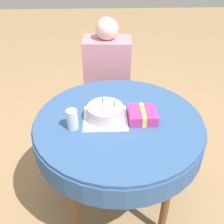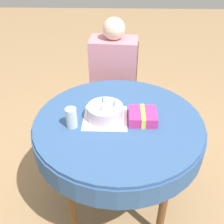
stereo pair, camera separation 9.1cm
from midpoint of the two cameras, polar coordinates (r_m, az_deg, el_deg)
The scene contains 8 objects.
ground_plane at distance 2.12m, azimuth 2.45°, elevation -18.21°, with size 12.00×12.00×0.00m, color #A37F56.
dining_table at distance 1.65m, azimuth 3.01°, elevation -4.20°, with size 1.04×1.04×0.75m.
chair at distance 2.45m, azimuth 1.62°, elevation 4.98°, with size 0.48×0.48×0.89m.
person at distance 2.27m, azimuth 1.51°, elevation 8.35°, with size 0.40×0.36×1.15m.
napkin at distance 1.60m, azimuth 0.19°, elevation -1.30°, with size 0.26×0.26×0.00m.
birthday_cake at distance 1.57m, azimuth 0.19°, elevation -0.01°, with size 0.21×0.21×0.12m.
drinking_glass at distance 1.51m, azimuth -7.08°, elevation -1.29°, with size 0.07×0.07×0.12m.
gift_box at distance 1.58m, azimuth 8.34°, elevation -0.97°, with size 0.17×0.17×0.07m.
Camera 2 is at (-0.00, -1.28, 1.69)m, focal length 42.00 mm.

